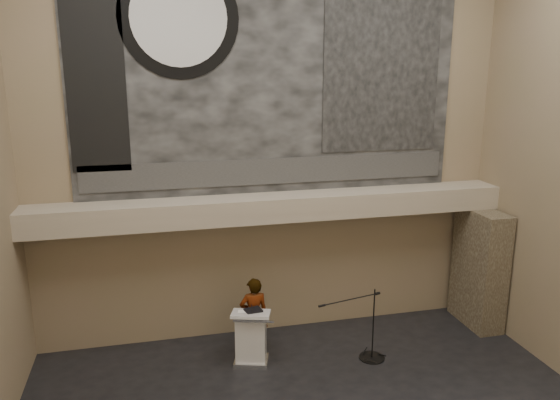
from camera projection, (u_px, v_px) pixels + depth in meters
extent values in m
cube|color=#807151|center=(271.00, 142.00, 11.41)|extent=(10.00, 0.02, 8.50)
cube|color=#807151|center=(517.00, 296.00, 3.87)|extent=(10.00, 0.02, 8.50)
cube|color=gray|center=(276.00, 207.00, 11.35)|extent=(10.00, 0.80, 0.50)
cylinder|color=#B2893D|center=(199.00, 226.00, 11.01)|extent=(0.04, 0.04, 0.06)
cylinder|color=#B2893D|center=(361.00, 215.00, 11.80)|extent=(0.04, 0.04, 0.06)
cube|color=black|center=(271.00, 71.00, 11.03)|extent=(8.00, 0.05, 5.00)
cube|color=#2F2F2F|center=(272.00, 171.00, 11.49)|extent=(7.76, 0.02, 0.55)
cylinder|color=black|center=(179.00, 18.00, 10.34)|extent=(2.30, 0.02, 2.30)
cylinder|color=silver|center=(179.00, 18.00, 10.32)|extent=(1.84, 0.02, 1.84)
cube|color=black|center=(382.00, 66.00, 11.52)|extent=(2.60, 0.02, 3.60)
cube|color=black|center=(96.00, 88.00, 10.29)|extent=(1.10, 0.02, 3.20)
cube|color=#433829|center=(479.00, 268.00, 12.37)|extent=(0.60, 1.40, 2.70)
cube|color=silver|center=(251.00, 360.00, 10.99)|extent=(0.79, 0.68, 0.08)
cube|color=silver|center=(251.00, 337.00, 10.87)|extent=(0.68, 0.56, 0.96)
cube|color=silver|center=(251.00, 314.00, 10.72)|extent=(0.87, 0.73, 0.13)
cube|color=black|center=(253.00, 310.00, 10.77)|extent=(0.37, 0.32, 0.04)
cube|color=white|center=(243.00, 313.00, 10.70)|extent=(0.23, 0.29, 0.00)
imported|color=white|center=(254.00, 315.00, 11.24)|extent=(0.60, 0.41, 1.63)
cylinder|color=black|center=(372.00, 358.00, 11.15)|extent=(0.52, 0.52, 0.02)
cylinder|color=black|center=(373.00, 324.00, 10.97)|extent=(0.03, 0.03, 1.51)
cylinder|color=black|center=(349.00, 300.00, 10.55)|extent=(1.32, 0.32, 0.02)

